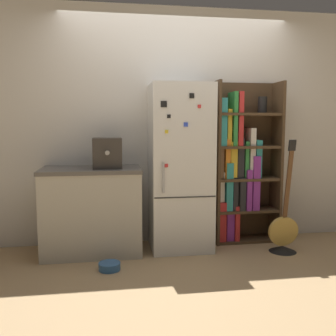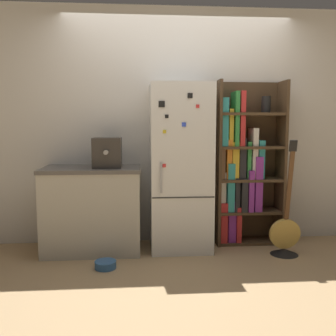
# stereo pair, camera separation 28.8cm
# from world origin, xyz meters

# --- Properties ---
(ground_plane) EXTENTS (16.00, 16.00, 0.00)m
(ground_plane) POSITION_xyz_m (0.00, 0.00, 0.00)
(ground_plane) COLOR tan
(wall_back) EXTENTS (8.00, 0.05, 2.60)m
(wall_back) POSITION_xyz_m (0.00, 0.47, 1.30)
(wall_back) COLOR silver
(wall_back) RESTS_ON ground_plane
(refrigerator) EXTENTS (0.63, 0.59, 1.74)m
(refrigerator) POSITION_xyz_m (-0.00, 0.17, 0.87)
(refrigerator) COLOR white
(refrigerator) RESTS_ON ground_plane
(bookshelf) EXTENTS (0.74, 0.32, 1.79)m
(bookshelf) POSITION_xyz_m (0.71, 0.31, 0.83)
(bookshelf) COLOR #4C3823
(bookshelf) RESTS_ON ground_plane
(kitchen_counter) EXTENTS (1.00, 0.61, 0.88)m
(kitchen_counter) POSITION_xyz_m (-0.92, 0.15, 0.44)
(kitchen_counter) COLOR #BCB7A8
(kitchen_counter) RESTS_ON ground_plane
(espresso_machine) EXTENTS (0.29, 0.36, 0.31)m
(espresso_machine) POSITION_xyz_m (-0.76, 0.11, 1.04)
(espresso_machine) COLOR #38332D
(espresso_machine) RESTS_ON kitchen_counter
(guitar) EXTENTS (0.31, 0.28, 1.18)m
(guitar) POSITION_xyz_m (1.04, -0.14, 0.17)
(guitar) COLOR black
(guitar) RESTS_ON ground_plane
(pet_bowl) EXTENTS (0.20, 0.20, 0.07)m
(pet_bowl) POSITION_xyz_m (-0.75, -0.37, 0.04)
(pet_bowl) COLOR #3366A5
(pet_bowl) RESTS_ON ground_plane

